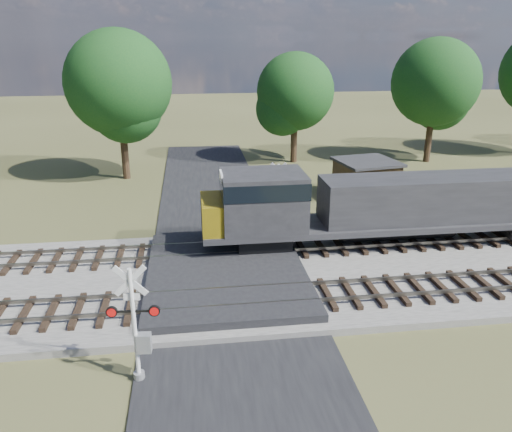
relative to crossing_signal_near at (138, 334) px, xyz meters
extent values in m
plane|color=#434525|center=(3.24, 6.07, -1.70)|extent=(160.00, 160.00, 0.00)
cube|color=gray|center=(13.24, 6.57, -1.55)|extent=(140.00, 10.00, 0.30)
cube|color=black|center=(3.24, 6.07, -1.66)|extent=(7.00, 60.00, 0.08)
cube|color=#262628|center=(3.24, 6.57, -1.39)|extent=(7.00, 9.00, 0.62)
cube|color=black|center=(5.24, 4.07, -1.31)|extent=(44.00, 2.60, 0.18)
cube|color=#5E5A50|center=(13.24, 3.35, -1.15)|extent=(140.00, 0.08, 0.15)
cube|color=#5E5A50|center=(13.24, 4.78, -1.15)|extent=(140.00, 0.08, 0.15)
cube|color=black|center=(5.24, 9.07, -1.31)|extent=(44.00, 2.60, 0.18)
cube|color=#5E5A50|center=(13.24, 8.35, -1.15)|extent=(140.00, 0.08, 0.15)
cube|color=#5E5A50|center=(13.24, 9.78, -1.15)|extent=(140.00, 0.08, 0.15)
cylinder|color=silver|center=(-0.08, 0.01, 0.28)|extent=(0.14, 0.14, 3.97)
cylinder|color=gray|center=(-0.08, 0.01, -1.55)|extent=(0.36, 0.36, 0.30)
cube|color=silver|center=(-0.08, 0.01, 1.87)|extent=(1.04, 0.12, 1.04)
cube|color=silver|center=(-0.08, 0.01, 1.87)|extent=(1.04, 0.12, 1.04)
cube|color=silver|center=(-0.08, 0.01, 1.33)|extent=(0.50, 0.07, 0.22)
cube|color=black|center=(-0.08, 0.01, 0.83)|extent=(1.59, 0.19, 0.06)
cylinder|color=red|center=(-0.73, 0.06, 0.83)|extent=(0.36, 0.13, 0.36)
cylinder|color=red|center=(0.56, -0.04, 0.83)|extent=(0.36, 0.13, 0.36)
cube|color=gray|center=(0.16, -0.01, -0.31)|extent=(0.47, 0.33, 0.65)
cylinder|color=silver|center=(6.82, 13.50, 0.11)|extent=(0.13, 0.13, 3.62)
cylinder|color=gray|center=(6.82, 13.50, -1.57)|extent=(0.33, 0.33, 0.27)
cube|color=silver|center=(6.82, 13.50, 1.56)|extent=(0.94, 0.22, 0.95)
cube|color=silver|center=(6.82, 13.50, 1.56)|extent=(0.94, 0.22, 0.95)
cube|color=silver|center=(6.82, 13.50, 1.06)|extent=(0.45, 0.11, 0.20)
cube|color=black|center=(6.82, 13.50, 0.61)|extent=(1.43, 0.33, 0.05)
cylinder|color=red|center=(7.39, 13.39, 0.61)|extent=(0.34, 0.15, 0.33)
cylinder|color=red|center=(6.24, 13.61, 0.61)|extent=(0.34, 0.15, 0.33)
cube|color=gray|center=(6.59, 13.54, -0.44)|extent=(0.45, 0.34, 0.59)
cube|color=#402D1B|center=(13.68, 17.88, -0.50)|extent=(3.97, 3.97, 2.41)
cube|color=#29292C|center=(13.68, 17.88, 0.79)|extent=(4.37, 4.37, 0.17)
cylinder|color=black|center=(-3.15, 25.02, 1.08)|extent=(0.56, 0.56, 5.56)
sphere|color=#133E17|center=(-3.15, 25.02, 5.53)|extent=(7.79, 7.79, 7.79)
cylinder|color=black|center=(10.88, 28.64, 0.63)|extent=(0.56, 0.56, 4.67)
sphere|color=#133E17|center=(10.88, 28.64, 4.37)|extent=(6.54, 6.54, 6.54)
cylinder|color=black|center=(22.61, 27.23, 0.92)|extent=(0.56, 0.56, 5.25)
sphere|color=#133E17|center=(22.61, 27.23, 5.12)|extent=(7.35, 7.35, 7.35)
camera|label=1|loc=(1.88, -13.72, 8.74)|focal=35.00mm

